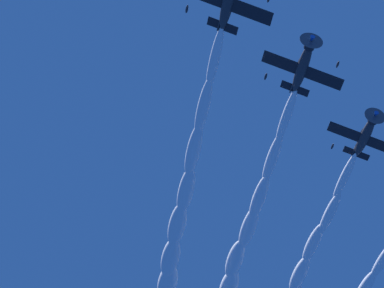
{
  "coord_description": "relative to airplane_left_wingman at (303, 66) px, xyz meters",
  "views": [
    {
      "loc": [
        -30.68,
        -31.24,
        1.68
      ],
      "look_at": [
        6.67,
        22.35,
        59.53
      ],
      "focal_mm": 72.66,
      "sensor_mm": 36.0,
      "label": 1
    }
  ],
  "objects": [
    {
      "name": "smoke_trail_lead",
      "position": [
        4.67,
        29.66,
        -1.0
      ],
      "size": [
        24.87,
        46.42,
        2.96
      ],
      "color": "white"
    },
    {
      "name": "smoke_trail_left_wingman",
      "position": [
        16.07,
        32.48,
        -0.4
      ],
      "size": [
        24.05,
        46.82,
        2.84
      ],
      "color": "white"
    },
    {
      "name": "airplane_right_wingman",
      "position": [
        12.93,
        4.17,
        0.2
      ],
      "size": [
        7.92,
        7.73,
        3.41
      ],
      "color": "#232328"
    },
    {
      "name": "airplane_left_wingman",
      "position": [
        0.0,
        0.0,
        0.0
      ],
      "size": [
        7.89,
        7.69,
        3.5
      ],
      "color": "#232328"
    }
  ]
}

